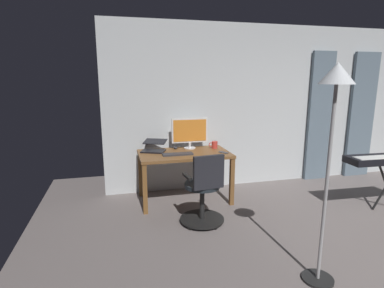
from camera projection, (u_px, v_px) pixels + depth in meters
The scene contains 12 objects.
back_room_partition at pixel (286, 106), 5.31m from camera, with size 6.16×0.10×2.64m, color silver.
curtain_left_panel at pixel (361, 116), 5.60m from camera, with size 0.50×0.06×2.24m, color slate.
curtain_right_panel at pixel (319, 117), 5.39m from camera, with size 0.43×0.06×2.24m, color slate.
desk at pixel (184, 159), 4.49m from camera, with size 1.31×0.75×0.73m.
office_chair at pixel (204, 192), 3.77m from camera, with size 0.56×0.56×0.92m.
computer_monitor at pixel (190, 131), 4.69m from camera, with size 0.56×0.18×0.47m.
computer_keyboard at pixel (178, 154), 4.33m from camera, with size 0.43×0.13×0.02m, color #333338.
laptop at pixel (154, 148), 4.54m from camera, with size 0.44×0.44×0.16m.
computer_mouse at pixel (176, 148), 4.71m from camera, with size 0.06×0.10×0.04m, color #333338.
cell_phone_face_up at pixel (224, 152), 4.46m from camera, with size 0.07×0.14×0.01m, color #333338.
mug_tea at pixel (214, 145), 4.74m from camera, with size 0.14×0.09×0.11m.
floor_lamp at pixel (334, 111), 2.46m from camera, with size 0.28×0.28×1.91m.
Camera 1 is at (2.88, 1.73, 1.79)m, focal length 28.81 mm.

